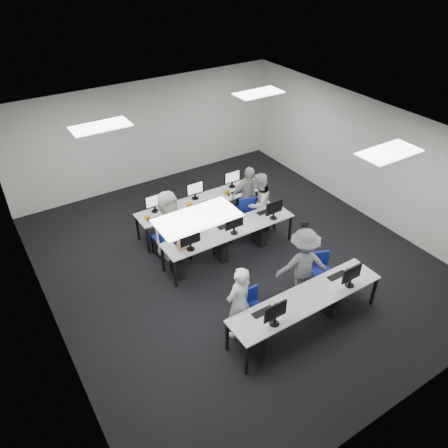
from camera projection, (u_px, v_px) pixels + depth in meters
room at (235, 204)px, 9.24m from camera, size 9.00×9.02×3.00m
ceiling_panels at (236, 138)px, 8.40m from camera, size 5.20×4.60×0.02m
desk_front at (307, 300)px, 8.04m from camera, size 3.20×0.70×0.73m
desk_mid at (230, 231)px, 9.84m from camera, size 3.20×0.70×0.73m
desk_back at (199, 203)px, 10.82m from camera, size 3.20×0.70×0.73m
equipment_front at (298, 317)px, 8.12m from camera, size 2.51×0.41×1.19m
equipment_mid at (223, 245)px, 9.93m from camera, size 2.91×0.41×1.19m
equipment_back at (205, 212)px, 11.10m from camera, size 2.91×0.41×1.19m
chair_0 at (253, 316)px, 8.27m from camera, size 0.41×0.45×0.83m
chair_1 at (321, 278)px, 9.15m from camera, size 0.54×0.56×0.83m
chair_2 at (178, 246)px, 9.99m from camera, size 0.50×0.55×0.97m
chair_3 at (219, 231)px, 10.54m from camera, size 0.45×0.49×0.84m
chair_4 at (257, 220)px, 10.93m from camera, size 0.43×0.47×0.84m
chair_5 at (165, 244)px, 10.11m from camera, size 0.49×0.52×0.90m
chair_6 at (216, 228)px, 10.65m from camera, size 0.50×0.53×0.84m
chair_7 at (245, 216)px, 11.08m from camera, size 0.58×0.61×0.91m
handbag at (183, 244)px, 9.14m from camera, size 0.38×0.30×0.28m
student_0 at (239, 303)px, 7.82m from camera, size 0.64×0.49×1.58m
student_1 at (258, 203)px, 10.67m from camera, size 0.90×0.80×1.55m
student_2 at (169, 225)px, 9.75m from camera, size 0.87×0.62×1.68m
student_3 at (248, 196)px, 10.92m from camera, size 0.96×0.51×1.57m
photographer at (303, 264)px, 8.67m from camera, size 1.20×0.95×1.62m
dslr_camera at (304, 224)px, 8.33m from camera, size 0.20×0.22×0.10m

